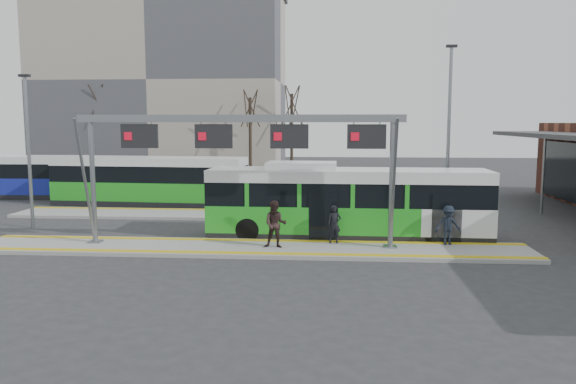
# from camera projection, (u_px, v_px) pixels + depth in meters

# --- Properties ---
(ground) EXTENTS (120.00, 120.00, 0.00)m
(ground) POSITION_uv_depth(u_px,v_px,m) (251.00, 250.00, 22.29)
(ground) COLOR #2D2D30
(ground) RESTS_ON ground
(platform_main) EXTENTS (22.00, 3.00, 0.15)m
(platform_main) POSITION_uv_depth(u_px,v_px,m) (251.00, 248.00, 22.28)
(platform_main) COLOR gray
(platform_main) RESTS_ON ground
(platform_second) EXTENTS (20.00, 3.00, 0.15)m
(platform_second) POSITION_uv_depth(u_px,v_px,m) (199.00, 214.00, 30.50)
(platform_second) COLOR gray
(platform_second) RESTS_ON ground
(tactile_main) EXTENTS (22.00, 2.65, 0.02)m
(tactile_main) POSITION_uv_depth(u_px,v_px,m) (251.00, 246.00, 22.27)
(tactile_main) COLOR gold
(tactile_main) RESTS_ON platform_main
(tactile_second) EXTENTS (20.00, 0.35, 0.02)m
(tactile_second) POSITION_uv_depth(u_px,v_px,m) (204.00, 209.00, 31.63)
(tactile_second) COLOR gold
(tactile_second) RESTS_ON platform_second
(gantry) EXTENTS (13.00, 1.68, 5.20)m
(gantry) POSITION_uv_depth(u_px,v_px,m) (242.00, 141.00, 22.04)
(gantry) COLOR slate
(gantry) RESTS_ON platform_main
(apartment_block) EXTENTS (24.50, 12.50, 18.40)m
(apartment_block) POSITION_uv_depth(u_px,v_px,m) (165.00, 81.00, 57.82)
(apartment_block) COLOR #A79A8B
(apartment_block) RESTS_ON ground
(hero_bus) EXTENTS (12.15, 2.80, 3.33)m
(hero_bus) POSITION_uv_depth(u_px,v_px,m) (347.00, 204.00, 24.49)
(hero_bus) COLOR black
(hero_bus) RESTS_ON ground
(bg_bus_green) EXTENTS (11.89, 3.27, 2.94)m
(bg_bus_green) POSITION_uv_depth(u_px,v_px,m) (150.00, 181.00, 34.27)
(bg_bus_green) COLOR black
(bg_bus_green) RESTS_ON ground
(bg_bus_blue) EXTENTS (10.85, 2.81, 2.81)m
(bg_bus_blue) POSITION_uv_depth(u_px,v_px,m) (3.00, 177.00, 37.61)
(bg_bus_blue) COLOR black
(bg_bus_blue) RESTS_ON ground
(passenger_a) EXTENTS (0.63, 0.48, 1.55)m
(passenger_a) POSITION_uv_depth(u_px,v_px,m) (334.00, 224.00, 22.83)
(passenger_a) COLOR black
(passenger_a) RESTS_ON platform_main
(passenger_b) EXTENTS (0.92, 0.72, 1.86)m
(passenger_b) POSITION_uv_depth(u_px,v_px,m) (275.00, 224.00, 21.97)
(passenger_b) COLOR #2F201F
(passenger_b) RESTS_ON platform_main
(passenger_c) EXTENTS (1.04, 0.61, 1.59)m
(passenger_c) POSITION_uv_depth(u_px,v_px,m) (448.00, 225.00, 22.53)
(passenger_c) COLOR black
(passenger_c) RESTS_ON platform_main
(tree_left) EXTENTS (1.40, 1.40, 8.19)m
(tree_left) POSITION_uv_depth(u_px,v_px,m) (250.00, 109.00, 50.11)
(tree_left) COLOR #382B21
(tree_left) RESTS_ON ground
(tree_mid) EXTENTS (1.40, 1.40, 8.62)m
(tree_mid) POSITION_uv_depth(u_px,v_px,m) (292.00, 106.00, 50.88)
(tree_mid) COLOR #382B21
(tree_mid) RESTS_ON ground
(tree_far) EXTENTS (1.40, 1.40, 8.85)m
(tree_far) POSITION_uv_depth(u_px,v_px,m) (98.00, 104.00, 53.00)
(tree_far) COLOR #382B21
(tree_far) RESTS_ON ground
(lamp_west) EXTENTS (0.50, 0.25, 7.26)m
(lamp_west) POSITION_uv_depth(u_px,v_px,m) (29.00, 147.00, 26.48)
(lamp_west) COLOR slate
(lamp_west) RESTS_ON ground
(lamp_east) EXTENTS (0.50, 0.25, 8.66)m
(lamp_east) POSITION_uv_depth(u_px,v_px,m) (449.00, 132.00, 26.84)
(lamp_east) COLOR slate
(lamp_east) RESTS_ON ground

